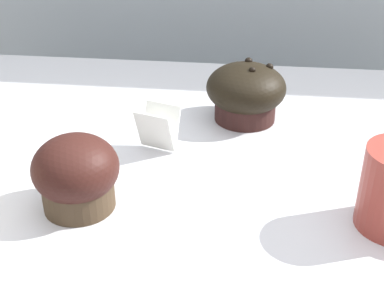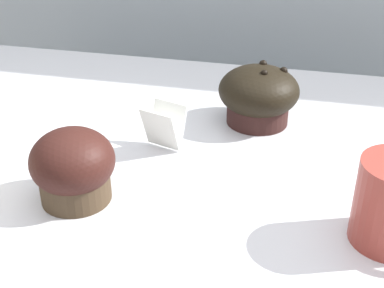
% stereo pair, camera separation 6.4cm
% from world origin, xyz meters
% --- Properties ---
extents(wall_back, '(3.20, 0.10, 1.80)m').
position_xyz_m(wall_back, '(0.00, 0.60, 0.90)').
color(wall_back, '#A8B2B7').
rests_on(wall_back, ground).
extents(muffin_front_center, '(0.12, 0.12, 0.09)m').
position_xyz_m(muffin_front_center, '(0.06, 0.10, 0.94)').
color(muffin_front_center, '#311A17').
rests_on(muffin_front_center, display_counter).
extents(muffin_back_left, '(0.10, 0.10, 0.09)m').
position_xyz_m(muffin_back_left, '(-0.12, -0.15, 0.94)').
color(muffin_back_left, '#433222').
rests_on(muffin_back_left, display_counter).
extents(price_card, '(0.06, 0.05, 0.06)m').
position_xyz_m(price_card, '(-0.05, -0.01, 0.93)').
color(price_card, white).
rests_on(price_card, display_counter).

